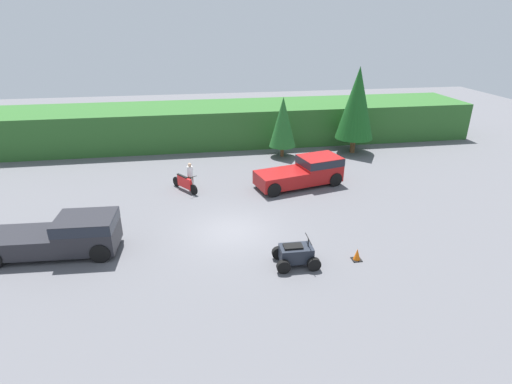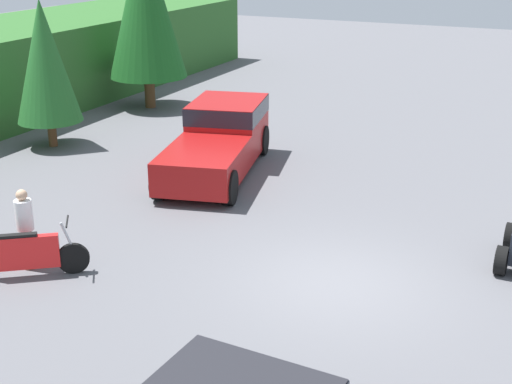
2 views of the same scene
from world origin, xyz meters
TOP-DOWN VIEW (x-y plane):
  - ground_plane at (0.00, 0.00)m, footprint 80.00×80.00m
  - hillside_backdrop at (0.00, 16.00)m, footprint 44.00×6.00m
  - tree_left at (5.06, 11.10)m, footprint 1.99×1.99m
  - tree_mid_left at (10.76, 11.18)m, footprint 2.89×2.89m
  - pickup_truck_red at (5.28, 5.29)m, footprint 5.73×3.22m
  - pickup_truck_second at (-7.50, -0.78)m, footprint 5.68×2.36m
  - dirt_bike at (-2.28, 5.60)m, footprint 1.50×2.02m
  - quad_atv at (2.40, -3.34)m, footprint 1.91×1.34m
  - rider_person at (-1.92, 5.86)m, footprint 0.47×0.47m
  - traffic_cone at (5.13, -3.45)m, footprint 0.42×0.42m

SIDE VIEW (x-z plane):
  - ground_plane at x=0.00m, z-range 0.00..0.00m
  - traffic_cone at x=5.13m, z-range -0.02..0.53m
  - dirt_bike at x=-2.28m, z-range -0.10..1.03m
  - quad_atv at x=2.40m, z-range -0.13..1.10m
  - rider_person at x=-1.92m, z-range 0.07..1.73m
  - pickup_truck_red at x=5.28m, z-range 0.06..1.82m
  - pickup_truck_second at x=-7.50m, z-range 0.06..1.82m
  - hillside_backdrop at x=0.00m, z-range 0.00..3.06m
  - tree_left at x=5.06m, z-range 0.40..4.92m
  - tree_mid_left at x=10.76m, z-range 0.58..7.15m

